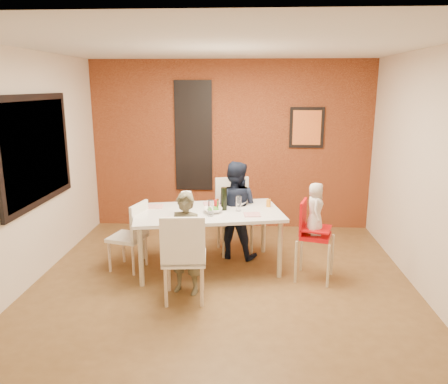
# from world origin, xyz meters

# --- Properties ---
(ground) EXTENTS (4.50, 4.50, 0.00)m
(ground) POSITION_xyz_m (0.00, 0.00, 0.00)
(ground) COLOR brown
(ground) RESTS_ON ground
(ceiling) EXTENTS (4.50, 4.50, 0.02)m
(ceiling) POSITION_xyz_m (0.00, 0.00, 2.70)
(ceiling) COLOR silver
(ceiling) RESTS_ON wall_back
(wall_back) EXTENTS (4.50, 0.02, 2.70)m
(wall_back) POSITION_xyz_m (0.00, 2.25, 1.35)
(wall_back) COLOR beige
(wall_back) RESTS_ON ground
(wall_front) EXTENTS (4.50, 0.02, 2.70)m
(wall_front) POSITION_xyz_m (0.00, -2.25, 1.35)
(wall_front) COLOR beige
(wall_front) RESTS_ON ground
(wall_left) EXTENTS (0.02, 4.50, 2.70)m
(wall_left) POSITION_xyz_m (-2.25, 0.00, 1.35)
(wall_left) COLOR beige
(wall_left) RESTS_ON ground
(wall_right) EXTENTS (0.02, 4.50, 2.70)m
(wall_right) POSITION_xyz_m (2.25, 0.00, 1.35)
(wall_right) COLOR beige
(wall_right) RESTS_ON ground
(brick_accent_wall) EXTENTS (4.50, 0.02, 2.70)m
(brick_accent_wall) POSITION_xyz_m (0.00, 2.23, 1.35)
(brick_accent_wall) COLOR maroon
(brick_accent_wall) RESTS_ON ground
(picture_window_frame) EXTENTS (0.05, 1.70, 1.30)m
(picture_window_frame) POSITION_xyz_m (-2.22, 0.20, 1.55)
(picture_window_frame) COLOR black
(picture_window_frame) RESTS_ON wall_left
(picture_window_pane) EXTENTS (0.02, 1.55, 1.15)m
(picture_window_pane) POSITION_xyz_m (-2.21, 0.20, 1.55)
(picture_window_pane) COLOR black
(picture_window_pane) RESTS_ON wall_left
(glassblock_strip) EXTENTS (0.55, 0.03, 1.70)m
(glassblock_strip) POSITION_xyz_m (-0.60, 2.21, 1.50)
(glassblock_strip) COLOR silver
(glassblock_strip) RESTS_ON wall_back
(glassblock_surround) EXTENTS (0.60, 0.03, 1.76)m
(glassblock_surround) POSITION_xyz_m (-0.60, 2.21, 1.50)
(glassblock_surround) COLOR black
(glassblock_surround) RESTS_ON wall_back
(art_print_frame) EXTENTS (0.54, 0.03, 0.64)m
(art_print_frame) POSITION_xyz_m (1.20, 2.21, 1.65)
(art_print_frame) COLOR black
(art_print_frame) RESTS_ON wall_back
(art_print_canvas) EXTENTS (0.44, 0.01, 0.54)m
(art_print_canvas) POSITION_xyz_m (1.20, 2.19, 1.65)
(art_print_canvas) COLOR orange
(art_print_canvas) RESTS_ON wall_back
(dining_table) EXTENTS (1.99, 1.36, 0.76)m
(dining_table) POSITION_xyz_m (-0.22, 0.47, 0.69)
(dining_table) COLOR white
(dining_table) RESTS_ON ground
(chair_near) EXTENTS (0.50, 0.50, 1.00)m
(chair_near) POSITION_xyz_m (-0.38, -0.48, 0.56)
(chair_near) COLOR white
(chair_near) RESTS_ON ground
(chair_far) EXTENTS (0.58, 0.58, 1.03)m
(chair_far) POSITION_xyz_m (0.09, 1.13, 0.58)
(chair_far) COLOR silver
(chair_far) RESTS_ON ground
(chair_left) EXTENTS (0.50, 0.50, 0.88)m
(chair_left) POSITION_xyz_m (-1.16, 0.36, 0.49)
(chair_left) COLOR white
(chair_left) RESTS_ON ground
(high_chair) EXTENTS (0.50, 0.50, 0.97)m
(high_chair) POSITION_xyz_m (1.06, 0.22, 0.58)
(high_chair) COLOR red
(high_chair) RESTS_ON ground
(child_near) EXTENTS (0.48, 0.38, 1.17)m
(child_near) POSITION_xyz_m (-0.39, -0.23, 0.58)
(child_near) COLOR brown
(child_near) RESTS_ON ground
(child_far) EXTENTS (0.75, 0.64, 1.33)m
(child_far) POSITION_xyz_m (0.11, 0.88, 0.66)
(child_far) COLOR black
(child_far) RESTS_ON ground
(toddler) EXTENTS (0.23, 0.32, 0.62)m
(toddler) POSITION_xyz_m (1.08, 0.21, 0.88)
(toddler) COLOR silver
(toddler) RESTS_ON high_chair
(plate_near_left) EXTENTS (0.23, 0.23, 0.01)m
(plate_near_left) POSITION_xyz_m (-0.62, 0.06, 0.76)
(plate_near_left) COLOR white
(plate_near_left) RESTS_ON dining_table
(plate_far_mid) EXTENTS (0.28, 0.28, 0.01)m
(plate_far_mid) POSITION_xyz_m (-0.17, 0.78, 0.77)
(plate_far_mid) COLOR white
(plate_far_mid) RESTS_ON dining_table
(plate_near_right) EXTENTS (0.22, 0.22, 0.01)m
(plate_near_right) POSITION_xyz_m (0.34, 0.33, 0.76)
(plate_near_right) COLOR white
(plate_near_right) RESTS_ON dining_table
(plate_far_left) EXTENTS (0.22, 0.22, 0.01)m
(plate_far_left) POSITION_xyz_m (-0.92, 0.63, 0.76)
(plate_far_left) COLOR white
(plate_far_left) RESTS_ON dining_table
(salad_bowl_a) EXTENTS (0.26, 0.26, 0.06)m
(salad_bowl_a) POSITION_xyz_m (-0.14, 0.42, 0.79)
(salad_bowl_a) COLOR white
(salad_bowl_a) RESTS_ON dining_table
(salad_bowl_b) EXTENTS (0.28, 0.28, 0.05)m
(salad_bowl_b) POSITION_xyz_m (0.17, 0.78, 0.79)
(salad_bowl_b) COLOR silver
(salad_bowl_b) RESTS_ON dining_table
(wine_bottle) EXTENTS (0.08, 0.08, 0.29)m
(wine_bottle) POSITION_xyz_m (-0.01, 0.53, 0.91)
(wine_bottle) COLOR black
(wine_bottle) RESTS_ON dining_table
(wine_glass_a) EXTENTS (0.07, 0.07, 0.20)m
(wine_glass_a) POSITION_xyz_m (-0.16, 0.26, 0.86)
(wine_glass_a) COLOR silver
(wine_glass_a) RESTS_ON dining_table
(wine_glass_b) EXTENTS (0.07, 0.07, 0.19)m
(wine_glass_b) POSITION_xyz_m (0.17, 0.50, 0.85)
(wine_glass_b) COLOR white
(wine_glass_b) RESTS_ON dining_table
(paper_towel_roll) EXTENTS (0.13, 0.13, 0.28)m
(paper_towel_roll) POSITION_xyz_m (-0.46, 0.31, 0.90)
(paper_towel_roll) COLOR white
(paper_towel_roll) RESTS_ON dining_table
(condiment_red) EXTENTS (0.04, 0.04, 0.15)m
(condiment_red) POSITION_xyz_m (-0.11, 0.45, 0.83)
(condiment_red) COLOR red
(condiment_red) RESTS_ON dining_table
(condiment_green) EXTENTS (0.03, 0.03, 0.12)m
(condiment_green) POSITION_xyz_m (-0.10, 0.50, 0.82)
(condiment_green) COLOR #347928
(condiment_green) RESTS_ON dining_table
(condiment_brown) EXTENTS (0.03, 0.03, 0.13)m
(condiment_brown) POSITION_xyz_m (-0.10, 0.59, 0.83)
(condiment_brown) COLOR brown
(condiment_brown) RESTS_ON dining_table
(sippy_cup) EXTENTS (0.06, 0.06, 0.10)m
(sippy_cup) POSITION_xyz_m (0.56, 0.71, 0.81)
(sippy_cup) COLOR orange
(sippy_cup) RESTS_ON dining_table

